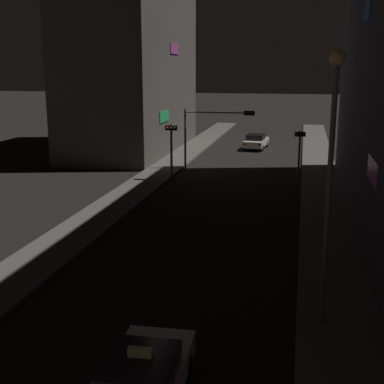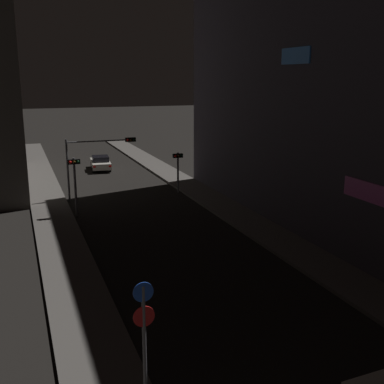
# 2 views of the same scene
# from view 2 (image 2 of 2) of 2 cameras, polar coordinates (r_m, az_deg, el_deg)

# --- Properties ---
(sidewalk_left) EXTENTS (2.60, 68.97, 0.18)m
(sidewalk_left) POSITION_cam_2_polar(r_m,az_deg,el_deg) (35.51, -16.78, -1.64)
(sidewalk_left) COLOR #5B5651
(sidewalk_left) RESTS_ON ground_plane
(sidewalk_right) EXTENTS (2.60, 68.97, 0.18)m
(sidewalk_right) POSITION_cam_2_polar(r_m,az_deg,el_deg) (37.98, 1.04, -0.08)
(sidewalk_right) COLOR #5B5651
(sidewalk_right) RESTS_ON ground_plane
(building_facade_right) EXTENTS (8.67, 31.87, 22.30)m
(building_facade_right) POSITION_cam_2_polar(r_m,az_deg,el_deg) (30.31, 19.67, 16.78)
(building_facade_right) COLOR #3D3842
(building_facade_right) RESTS_ON ground_plane
(far_car) EXTENTS (2.21, 4.60, 1.42)m
(far_car) POSITION_cam_2_polar(r_m,az_deg,el_deg) (48.69, -10.97, 3.50)
(far_car) COLOR silver
(far_car) RESTS_ON ground_plane
(traffic_light_overhead) EXTENTS (5.32, 0.41, 4.69)m
(traffic_light_overhead) POSITION_cam_2_polar(r_m,az_deg,el_deg) (36.51, -11.42, 4.54)
(traffic_light_overhead) COLOR slate
(traffic_light_overhead) RESTS_ON ground_plane
(traffic_light_left_kerb) EXTENTS (0.80, 0.42, 3.97)m
(traffic_light_left_kerb) POSITION_cam_2_polar(r_m,az_deg,el_deg) (32.11, -13.96, 1.99)
(traffic_light_left_kerb) COLOR slate
(traffic_light_left_kerb) RESTS_ON ground_plane
(traffic_light_right_kerb) EXTENTS (0.80, 0.41, 3.27)m
(traffic_light_right_kerb) POSITION_cam_2_polar(r_m,az_deg,el_deg) (37.95, -1.70, 3.43)
(traffic_light_right_kerb) COLOR slate
(traffic_light_right_kerb) RESTS_ON ground_plane
(sign_pole_left) EXTENTS (0.55, 0.10, 4.12)m
(sign_pole_left) POSITION_cam_2_polar(r_m,az_deg,el_deg) (12.39, -5.75, -17.78)
(sign_pole_left) COLOR slate
(sign_pole_left) RESTS_ON sidewalk_left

